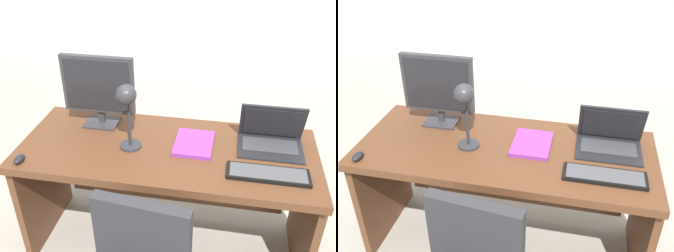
% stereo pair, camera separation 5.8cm
% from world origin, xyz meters
% --- Properties ---
extents(ground, '(12.00, 12.00, 0.00)m').
position_xyz_m(ground, '(0.00, 1.50, 0.00)').
color(ground, gray).
extents(desk, '(1.65, 0.69, 0.75)m').
position_xyz_m(desk, '(0.00, 0.04, 0.55)').
color(desk, '#56331E').
rests_on(desk, ground).
extents(monitor, '(0.43, 0.16, 0.44)m').
position_xyz_m(monitor, '(-0.44, 0.19, 1.00)').
color(monitor, '#2D2D33').
rests_on(monitor, desk).
extents(laptop, '(0.35, 0.26, 0.24)m').
position_xyz_m(laptop, '(0.57, 0.14, 0.82)').
color(laptop, black).
rests_on(laptop, desk).
extents(keyboard, '(0.41, 0.13, 0.02)m').
position_xyz_m(keyboard, '(0.54, -0.16, 0.76)').
color(keyboard, black).
rests_on(keyboard, desk).
extents(mouse, '(0.05, 0.08, 0.04)m').
position_xyz_m(mouse, '(-0.74, -0.27, 0.77)').
color(mouse, black).
rests_on(mouse, desk).
extents(desk_lamp, '(0.12, 0.14, 0.39)m').
position_xyz_m(desk_lamp, '(-0.20, -0.05, 1.04)').
color(desk_lamp, '#2D2D33').
rests_on(desk_lamp, desk).
extents(book, '(0.22, 0.27, 0.02)m').
position_xyz_m(book, '(0.14, 0.05, 0.76)').
color(book, purple).
rests_on(book, desk).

